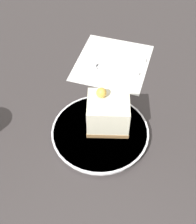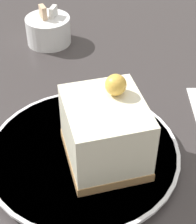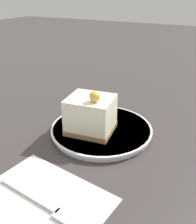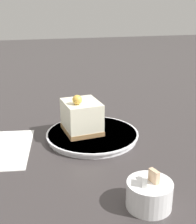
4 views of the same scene
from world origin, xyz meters
The scene contains 5 objects.
ground_plane centered at (0.00, 0.00, 0.00)m, with size 4.00×4.00×0.00m, color #383333.
plate centered at (0.03, 0.01, 0.01)m, with size 0.23×0.23×0.01m.
cake_slice centered at (0.06, 0.00, 0.05)m, with size 0.10×0.11×0.10m.
napkin centered at (0.29, 0.02, 0.00)m, with size 0.24×0.23×0.00m.
fork centered at (0.27, 0.04, 0.01)m, with size 0.04×0.18×0.00m.
Camera 3 is at (0.47, 0.23, 0.30)m, focal length 40.00 mm.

